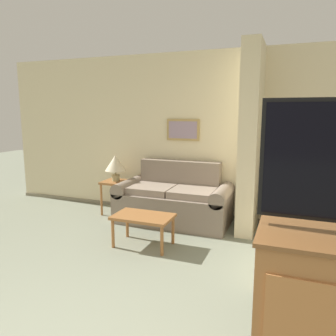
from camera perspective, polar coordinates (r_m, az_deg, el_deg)
wall_back at (r=5.23m, az=7.11°, el=5.49°), size 7.51×0.16×2.60m
wall_partition_pillar at (r=4.67m, az=14.20°, el=4.81°), size 0.24×0.77×2.60m
couch at (r=5.06m, az=1.07°, el=-5.65°), size 1.73×0.84×0.91m
coffee_table at (r=4.17m, az=-4.35°, el=-8.87°), size 0.74×0.46×0.40m
side_table at (r=5.49m, az=-9.03°, el=-3.27°), size 0.41×0.41×0.55m
table_lamp at (r=5.41m, az=-9.14°, el=0.74°), size 0.34×0.34×0.43m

